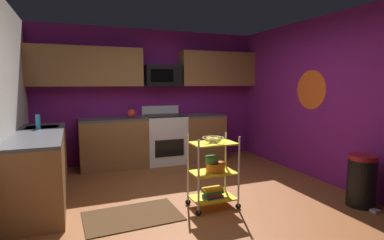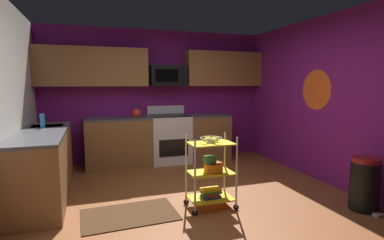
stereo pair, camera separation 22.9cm
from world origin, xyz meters
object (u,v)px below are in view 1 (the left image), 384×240
object	(u,v)px
fruit_bowl	(213,139)
book_stack	(213,192)
mixing_bowl_large	(215,167)
microwave	(162,76)
trash_can	(362,181)
mixing_bowl_small	(212,159)
kettle	(132,113)
oven_range	(165,138)
dish_soap_bottle	(38,122)
rolling_cart	(213,172)

from	to	relation	value
fruit_bowl	book_stack	xyz separation A→B (m)	(-0.00, 0.00, -0.69)
fruit_bowl	mixing_bowl_large	distance (m)	0.36
microwave	trash_can	size ratio (longest dim) A/B	1.06
mixing_bowl_small	kettle	bearing A→B (deg)	103.72
oven_range	book_stack	distance (m)	2.34
mixing_bowl_large	book_stack	bearing A→B (deg)	180.00
microwave	dish_soap_bottle	distance (m)	2.46
mixing_bowl_small	dish_soap_bottle	world-z (taller)	dish_soap_bottle
mixing_bowl_large	dish_soap_bottle	world-z (taller)	dish_soap_bottle
rolling_cart	fruit_bowl	size ratio (longest dim) A/B	3.36
oven_range	fruit_bowl	bearing A→B (deg)	-91.40
microwave	mixing_bowl_small	xyz separation A→B (m)	(-0.07, -2.42, -1.08)
mixing_bowl_large	dish_soap_bottle	bearing A→B (deg)	146.86
rolling_cart	fruit_bowl	xyz separation A→B (m)	(-0.00, 0.00, 0.42)
microwave	mixing_bowl_small	distance (m)	2.65
mixing_bowl_large	dish_soap_bottle	size ratio (longest dim) A/B	1.26
rolling_cart	trash_can	size ratio (longest dim) A/B	1.39
mixing_bowl_large	kettle	world-z (taller)	kettle
rolling_cart	microwave	bearing A→B (deg)	88.67
rolling_cart	dish_soap_bottle	bearing A→B (deg)	146.42
mixing_bowl_small	book_stack	bearing A→B (deg)	-36.81
mixing_bowl_small	trash_can	distance (m)	1.93
mixing_bowl_small	dish_soap_bottle	bearing A→B (deg)	146.44
mixing_bowl_large	book_stack	size ratio (longest dim) A/B	1.00
rolling_cart	kettle	size ratio (longest dim) A/B	3.47
fruit_bowl	book_stack	bearing A→B (deg)	180.00
oven_range	book_stack	bearing A→B (deg)	-91.40
oven_range	trash_can	world-z (taller)	oven_range
kettle	fruit_bowl	bearing A→B (deg)	-76.04
oven_range	kettle	distance (m)	0.82
microwave	mixing_bowl_large	size ratio (longest dim) A/B	2.78
dish_soap_bottle	mixing_bowl_small	bearing A→B (deg)	-33.56
microwave	kettle	distance (m)	0.95
mixing_bowl_large	kettle	xyz separation A→B (m)	(-0.61, 2.32, 0.48)
kettle	microwave	bearing A→B (deg)	9.72
dish_soap_bottle	kettle	bearing A→B (deg)	32.78
oven_range	mixing_bowl_large	world-z (taller)	oven_range
rolling_cart	dish_soap_bottle	world-z (taller)	dish_soap_bottle
rolling_cart	book_stack	size ratio (longest dim) A/B	3.65
kettle	dish_soap_bottle	bearing A→B (deg)	-147.22
rolling_cart	book_stack	distance (m)	0.26
microwave	kettle	bearing A→B (deg)	-170.28
dish_soap_bottle	rolling_cart	bearing A→B (deg)	-33.58
fruit_bowl	mixing_bowl_large	world-z (taller)	fruit_bowl
fruit_bowl	book_stack	size ratio (longest dim) A/B	1.08
kettle	oven_range	bearing A→B (deg)	0.35
trash_can	oven_range	bearing A→B (deg)	119.92
oven_range	fruit_bowl	size ratio (longest dim) A/B	4.04
oven_range	dish_soap_bottle	size ratio (longest dim) A/B	5.50
mixing_bowl_small	microwave	bearing A→B (deg)	88.37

